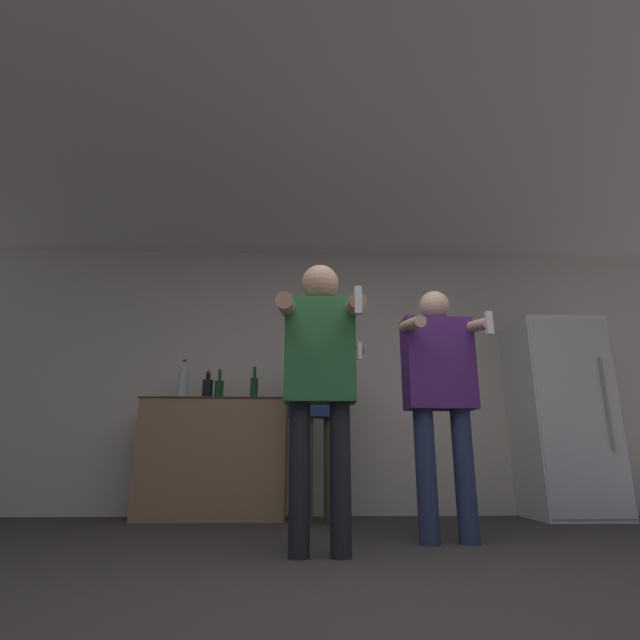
# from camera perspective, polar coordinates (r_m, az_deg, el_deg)

# --- Properties ---
(ground_plane) EXTENTS (14.00, 14.00, 0.00)m
(ground_plane) POSITION_cam_1_polar(r_m,az_deg,el_deg) (1.84, 10.53, -30.30)
(ground_plane) COLOR #383333
(wall_back) EXTENTS (7.00, 0.06, 2.55)m
(wall_back) POSITION_cam_1_polar(r_m,az_deg,el_deg) (4.90, 2.32, -6.44)
(wall_back) COLOR beige
(wall_back) RESTS_ON ground_plane
(ceiling_slab) EXTENTS (7.00, 3.55, 0.05)m
(ceiling_slab) POSITION_cam_1_polar(r_m,az_deg,el_deg) (3.91, 3.75, 16.77)
(ceiling_slab) COLOR silver
(ceiling_slab) RESTS_ON wall_back
(refrigerator) EXTENTS (0.71, 0.69, 1.71)m
(refrigerator) POSITION_cam_1_polar(r_m,az_deg,el_deg) (5.03, 25.80, -9.94)
(refrigerator) COLOR white
(refrigerator) RESTS_ON ground_plane
(counter) EXTENTS (1.27, 0.54, 1.00)m
(counter) POSITION_cam_1_polar(r_m,az_deg,el_deg) (4.60, -11.92, -15.18)
(counter) COLOR #997551
(counter) RESTS_ON ground_plane
(bottle_tall_gin) EXTENTS (0.09, 0.09, 0.36)m
(bottle_tall_gin) POSITION_cam_1_polar(r_m,az_deg,el_deg) (4.66, -15.43, -7.07)
(bottle_tall_gin) COLOR silver
(bottle_tall_gin) RESTS_ON counter
(bottle_clear_vodka) EXTENTS (0.09, 0.09, 0.26)m
(bottle_clear_vodka) POSITION_cam_1_polar(r_m,az_deg,el_deg) (4.61, -12.73, -7.60)
(bottle_clear_vodka) COLOR black
(bottle_clear_vodka) RESTS_ON counter
(bottle_dark_rum) EXTENTS (0.07, 0.07, 0.30)m
(bottle_dark_rum) POSITION_cam_1_polar(r_m,az_deg,el_deg) (4.55, -7.55, -7.61)
(bottle_dark_rum) COLOR #194723
(bottle_dark_rum) RESTS_ON counter
(bottle_amber_bourbon) EXTENTS (0.08, 0.08, 0.28)m
(bottle_amber_bourbon) POSITION_cam_1_polar(r_m,az_deg,el_deg) (4.59, -11.47, -7.69)
(bottle_amber_bourbon) COLOR #194723
(bottle_amber_bourbon) RESTS_ON counter
(person_woman_foreground) EXTENTS (0.47, 0.51, 1.58)m
(person_woman_foreground) POSITION_cam_1_polar(r_m,az_deg,el_deg) (2.77, 0.01, -5.33)
(person_woman_foreground) COLOR black
(person_woman_foreground) RESTS_ON ground_plane
(person_man_side) EXTENTS (0.51, 0.48, 1.57)m
(person_man_side) POSITION_cam_1_polar(r_m,az_deg,el_deg) (3.29, 13.56, -7.37)
(person_man_side) COLOR navy
(person_man_side) RESTS_ON ground_plane
(person_spectator_back) EXTENTS (0.61, 0.59, 1.62)m
(person_spectator_back) POSITION_cam_1_polar(r_m,az_deg,el_deg) (4.14, -0.12, -9.72)
(person_spectator_back) COLOR #38422D
(person_spectator_back) RESTS_ON ground_plane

